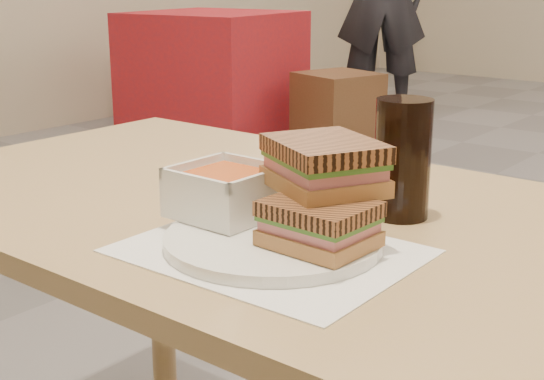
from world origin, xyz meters
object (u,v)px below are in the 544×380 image
Objects in this scene: bg_table_0 at (214,76)px; bg_chair_0l at (231,84)px; panini_lower at (319,224)px; soup_bowl at (226,193)px; main_table at (261,274)px; plate at (273,240)px; cola_glass at (402,159)px; bg_chair_0r at (337,112)px.

bg_chair_0l is (-0.44, 0.66, -0.17)m from bg_table_0.
panini_lower is 4.19m from bg_table_0.
soup_bowl reaches higher than bg_chair_0l.
bg_chair_0l is at bearing 132.29° from main_table.
plate is at bearing -178.83° from panini_lower.
cola_glass is at bearing 91.78° from panini_lower.
main_table reaches higher than bg_chair_0l.
plate is 2.18× the size of panini_lower.
soup_bowl is at bearing 167.57° from plate.
cola_glass is 4.06m from bg_table_0.
main_table is 3.61m from bg_chair_0r.
main_table is 0.29m from panini_lower.
bg_table_0 reaches higher than bg_chair_0r.
plate reaches higher than bg_chair_0r.
main_table is 3.95m from bg_table_0.
plate is 4.15m from bg_table_0.
soup_bowl is at bearing -58.47° from bg_chair_0r.
soup_bowl is 4.87m from bg_chair_0l.
bg_table_0 is at bearing 134.04° from main_table.
main_table is at bearing -47.71° from bg_chair_0l.
panini_lower is at bearing -34.59° from main_table.
soup_bowl is 0.75× the size of cola_glass.
panini_lower is 0.23× the size of bg_chair_0r.
soup_bowl is 0.24× the size of bg_chair_0l.
bg_chair_0r is (-1.90, 3.04, -0.40)m from main_table.
plate reaches higher than main_table.
plate is 4.95m from bg_chair_0l.
cola_glass is (-0.01, 0.20, 0.04)m from panini_lower.
plate is (0.13, -0.14, 0.12)m from main_table.
bg_table_0 is at bearing -165.76° from bg_chair_0r.
cola_glass is at bearing -45.54° from bg_chair_0l.
bg_table_0 is (-2.74, 2.83, -0.22)m from main_table.
panini_lower is at bearing -45.31° from bg_table_0.
bg_chair_0l is 1.36m from bg_chair_0r.
cola_glass is (0.19, 0.06, 0.19)m from main_table.
plate is 0.53× the size of bg_chair_0l.
cola_glass is 0.15× the size of bg_table_0.
soup_bowl is at bearing -48.30° from bg_chair_0l.
soup_bowl is at bearing -46.71° from bg_table_0.
cola_glass is (0.15, 0.18, 0.03)m from soup_bowl.
bg_table_0 reaches higher than main_table.
main_table is 0.28m from cola_glass.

